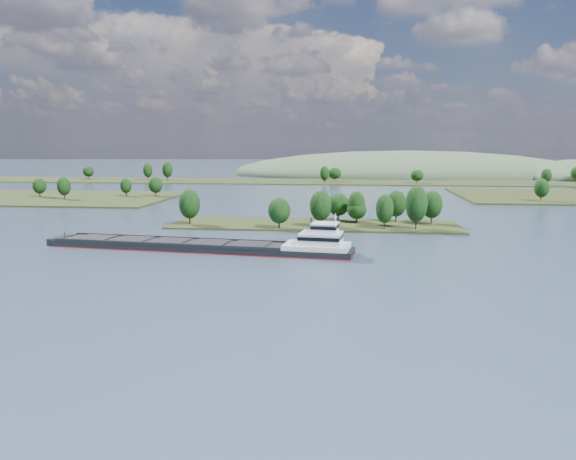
# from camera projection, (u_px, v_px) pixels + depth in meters

# --- Properties ---
(ground) EXTENTS (1800.00, 1800.00, 0.00)m
(ground) POSITION_uv_depth(u_px,v_px,m) (296.00, 261.00, 137.83)
(ground) COLOR #324658
(ground) RESTS_ON ground
(tree_island) EXTENTS (100.00, 31.23, 15.48)m
(tree_island) POSITION_uv_depth(u_px,v_px,m) (332.00, 214.00, 194.48)
(tree_island) COLOR #253015
(tree_island) RESTS_ON ground
(back_shoreline) EXTENTS (900.00, 60.00, 15.42)m
(back_shoreline) POSITION_uv_depth(u_px,v_px,m) (346.00, 181.00, 411.42)
(back_shoreline) COLOR #253015
(back_shoreline) RESTS_ON ground
(hill_west) EXTENTS (320.00, 160.00, 44.00)m
(hill_west) POSITION_uv_depth(u_px,v_px,m) (406.00, 175.00, 503.67)
(hill_west) COLOR #3D5339
(hill_west) RESTS_ON ground
(cargo_barge) EXTENTS (86.19, 19.82, 11.57)m
(cargo_barge) POSITION_uv_depth(u_px,v_px,m) (217.00, 245.00, 150.53)
(cargo_barge) COLOR black
(cargo_barge) RESTS_ON ground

